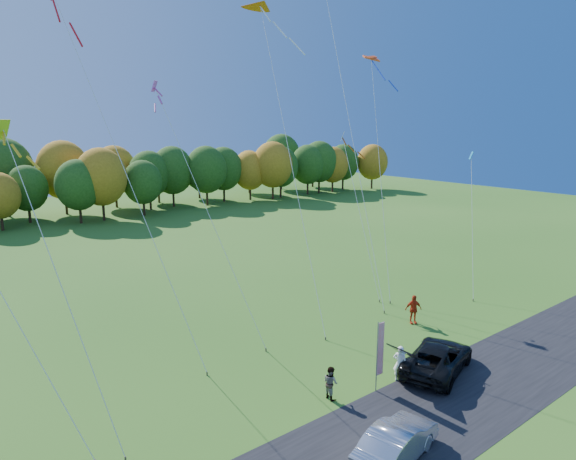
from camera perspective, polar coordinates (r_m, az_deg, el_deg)
ground at (r=27.61m, az=8.15°, el=-16.45°), size 160.00×160.00×0.00m
asphalt_strip at (r=25.44m, az=15.12°, el=-19.43°), size 90.00×6.00×0.01m
tree_line at (r=74.76m, az=-24.22°, el=0.83°), size 116.00×12.00×10.00m
black_suv at (r=29.19m, az=16.26°, el=-13.46°), size 6.19×4.24×1.57m
silver_sedan at (r=22.18m, az=11.93°, el=-22.10°), size 4.81×2.54×1.51m
person_tailgate_a at (r=27.65m, az=12.33°, el=-14.31°), size 0.71×0.84×1.94m
person_tailgate_b at (r=25.76m, az=4.76°, el=-16.53°), size 0.70×0.85×1.63m
person_east at (r=35.13m, az=13.75°, el=-8.56°), size 1.23×0.95×1.94m
feather_flag at (r=26.12m, az=10.14°, el=-12.85°), size 0.48×0.07×3.63m
kite_delta_blue at (r=29.76m, az=-18.10°, el=7.39°), size 4.98×12.49×22.95m
kite_parafoil_orange at (r=39.74m, az=6.74°, el=12.32°), size 5.99×12.40×27.16m
kite_delta_red at (r=34.31m, az=0.18°, el=8.44°), size 4.08×11.30×22.61m
kite_parafoil_rainbow at (r=41.30m, az=10.20°, el=6.51°), size 7.20×8.36×18.86m
kite_diamond_yellow at (r=21.84m, az=-23.62°, el=-6.49°), size 2.86×5.25×13.55m
kite_diamond_green at (r=23.19m, az=-26.54°, el=-11.77°), size 3.07×5.72×8.87m
kite_diamond_white at (r=39.37m, az=8.02°, el=1.83°), size 1.67×5.91×12.67m
kite_diamond_pink at (r=29.74m, az=-8.60°, el=1.27°), size 3.95×6.41×15.66m
kite_diamond_blue_low at (r=41.95m, az=19.79°, el=0.55°), size 4.45×4.00×11.04m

